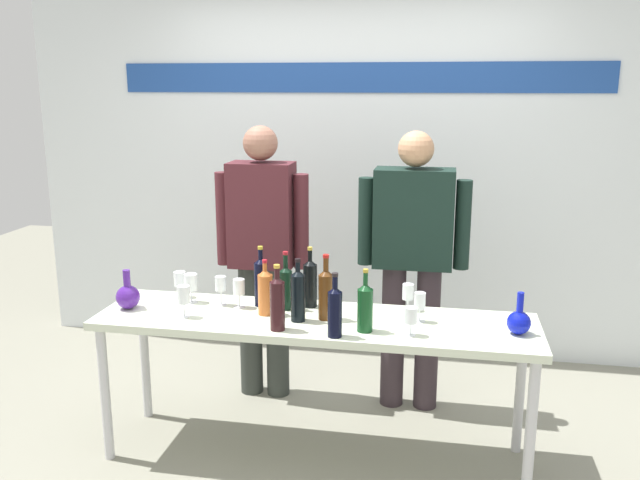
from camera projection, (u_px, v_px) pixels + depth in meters
The scene contains 24 objects.
ground_plane at pixel (315, 454), 3.53m from camera, with size 10.00×10.00×0.00m, color gray.
back_wall at pixel (357, 143), 4.67m from camera, with size 4.77×0.11×3.00m.
display_table at pixel (314, 331), 3.37m from camera, with size 2.22×0.57×0.76m.
decanter_blue_left at pixel (128, 296), 3.48m from camera, with size 0.13×0.13×0.21m.
decanter_blue_right at pixel (519, 321), 3.13m from camera, with size 0.11×0.11×0.21m.
presenter_left at pixel (262, 247), 4.02m from camera, with size 0.57×0.22×1.68m.
presenter_right at pixel (413, 253), 3.86m from camera, with size 0.64×0.22×1.66m.
wine_bottle_0 at pixel (261, 280), 3.52m from camera, with size 0.07×0.07×0.32m.
wine_bottle_1 at pixel (286, 286), 3.46m from camera, with size 0.07×0.07×0.31m.
wine_bottle_2 at pixel (326, 292), 3.32m from camera, with size 0.07×0.07×0.33m.
wine_bottle_3 at pixel (265, 291), 3.38m from camera, with size 0.08×0.08×0.29m.
wine_bottle_4 at pixel (298, 294), 3.29m from camera, with size 0.07×0.07×0.32m.
wine_bottle_5 at pixel (277, 302), 3.17m from camera, with size 0.07×0.07×0.32m.
wine_bottle_6 at pixel (310, 282), 3.50m from camera, with size 0.07×0.07×0.32m.
wine_bottle_7 at pixel (365, 306), 3.15m from camera, with size 0.07×0.07×0.31m.
wine_bottle_8 at pixel (335, 310), 3.08m from camera, with size 0.07×0.07×0.31m.
wine_glass_left_0 at pixel (183, 295), 3.35m from camera, with size 0.06×0.06×0.16m.
wine_glass_left_1 at pixel (191, 283), 3.57m from camera, with size 0.07×0.07×0.16m.
wine_glass_left_2 at pixel (221, 284), 3.53m from camera, with size 0.06×0.06×0.16m.
wine_glass_left_3 at pixel (180, 280), 3.67m from camera, with size 0.06×0.06×0.14m.
wine_glass_left_4 at pixel (239, 288), 3.49m from camera, with size 0.06×0.06×0.15m.
wine_glass_right_0 at pixel (408, 292), 3.45m from camera, with size 0.06×0.06×0.14m.
wine_glass_right_1 at pixel (411, 316), 3.10m from camera, with size 0.06×0.06×0.14m.
wine_glass_right_2 at pixel (420, 302), 3.28m from camera, with size 0.06×0.06×0.15m.
Camera 1 is at (0.62, -3.12, 1.91)m, focal length 37.46 mm.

